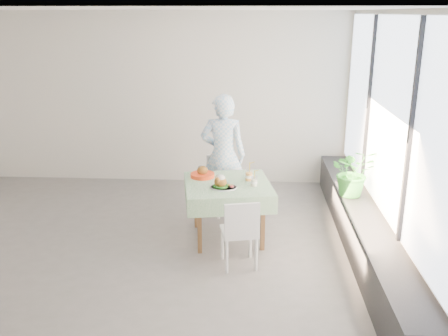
# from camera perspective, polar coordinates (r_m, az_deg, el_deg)

# --- Properties ---
(floor) EXTENTS (6.00, 6.00, 0.00)m
(floor) POSITION_cam_1_polar(r_m,az_deg,el_deg) (6.41, -10.22, -8.49)
(floor) COLOR #605D5B
(floor) RESTS_ON ground
(ceiling) EXTENTS (6.00, 6.00, 0.00)m
(ceiling) POSITION_cam_1_polar(r_m,az_deg,el_deg) (5.79, -11.76, 17.36)
(ceiling) COLOR white
(ceiling) RESTS_ON ground
(wall_back) EXTENTS (6.00, 0.02, 2.80)m
(wall_back) POSITION_cam_1_polar(r_m,az_deg,el_deg) (8.34, -6.80, 7.81)
(wall_back) COLOR silver
(wall_back) RESTS_ON ground
(wall_front) EXTENTS (6.00, 0.02, 2.80)m
(wall_front) POSITION_cam_1_polar(r_m,az_deg,el_deg) (3.69, -20.29, -5.50)
(wall_front) COLOR silver
(wall_front) RESTS_ON ground
(wall_right) EXTENTS (0.02, 5.00, 2.80)m
(wall_right) POSITION_cam_1_polar(r_m,az_deg,el_deg) (5.97, 18.29, 3.25)
(wall_right) COLOR silver
(wall_right) RESTS_ON ground
(window_pane) EXTENTS (0.01, 4.80, 2.18)m
(window_pane) POSITION_cam_1_polar(r_m,az_deg,el_deg) (5.91, 18.24, 5.61)
(window_pane) COLOR #D1E0F9
(window_pane) RESTS_ON ground
(window_ledge) EXTENTS (0.40, 4.80, 0.50)m
(window_ledge) POSITION_cam_1_polar(r_m,az_deg,el_deg) (6.28, 15.53, -6.92)
(window_ledge) COLOR black
(window_ledge) RESTS_ON ground
(cafe_table) EXTENTS (1.20, 1.20, 0.74)m
(cafe_table) POSITION_cam_1_polar(r_m,az_deg,el_deg) (6.28, 0.43, -4.16)
(cafe_table) COLOR brown
(cafe_table) RESTS_ON ground
(chair_far) EXTENTS (0.53, 0.53, 0.84)m
(chair_far) POSITION_cam_1_polar(r_m,az_deg,el_deg) (7.16, 0.05, -3.14)
(chair_far) COLOR white
(chair_far) RESTS_ON ground
(chair_near) EXTENTS (0.46, 0.46, 0.82)m
(chair_near) POSITION_cam_1_polar(r_m,az_deg,el_deg) (5.70, 1.75, -8.81)
(chair_near) COLOR white
(chair_near) RESTS_ON ground
(diner) EXTENTS (0.64, 0.43, 1.73)m
(diner) POSITION_cam_1_polar(r_m,az_deg,el_deg) (6.94, -0.10, 1.46)
(diner) COLOR #93C6EB
(diner) RESTS_ON ground
(main_dish) EXTENTS (0.33, 0.33, 0.17)m
(main_dish) POSITION_cam_1_polar(r_m,az_deg,el_deg) (5.99, -0.24, -1.82)
(main_dish) COLOR white
(main_dish) RESTS_ON cafe_table
(juice_cup_orange) EXTENTS (0.10, 0.10, 0.29)m
(juice_cup_orange) POSITION_cam_1_polar(r_m,az_deg,el_deg) (6.26, 2.86, -0.88)
(juice_cup_orange) COLOR white
(juice_cup_orange) RESTS_ON cafe_table
(juice_cup_lemonade) EXTENTS (0.08, 0.08, 0.24)m
(juice_cup_lemonade) POSITION_cam_1_polar(r_m,az_deg,el_deg) (6.07, 3.44, -1.58)
(juice_cup_lemonade) COLOR white
(juice_cup_lemonade) RESTS_ON cafe_table
(second_dish) EXTENTS (0.31, 0.31, 0.15)m
(second_dish) POSITION_cam_1_polar(r_m,az_deg,el_deg) (6.40, -2.48, -0.67)
(second_dish) COLOR red
(second_dish) RESTS_ON cafe_table
(potted_plant) EXTENTS (0.59, 0.52, 0.64)m
(potted_plant) POSITION_cam_1_polar(r_m,az_deg,el_deg) (6.57, 14.57, -0.43)
(potted_plant) COLOR #2F7F2A
(potted_plant) RESTS_ON window_ledge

